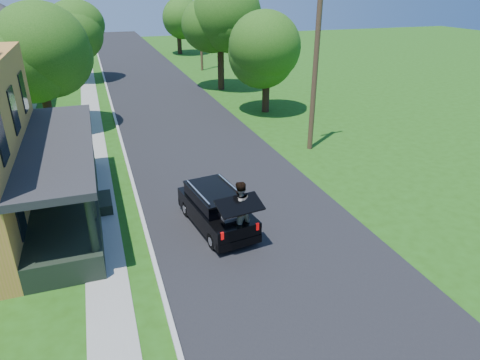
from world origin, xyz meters
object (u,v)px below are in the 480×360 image
object	(u,v)px
skateboarder	(239,207)
tree_right_near	(266,48)
black_suv	(217,209)
utility_pole_near	(316,56)

from	to	relation	value
skateboarder	tree_right_near	xyz separation A→B (m)	(7.46, 16.04, 2.97)
black_suv	tree_right_near	xyz separation A→B (m)	(7.86, 14.53, 3.74)
black_suv	tree_right_near	distance (m)	16.94
black_suv	utility_pole_near	distance (m)	10.76
tree_right_near	utility_pole_near	distance (m)	8.02
skateboarder	utility_pole_near	world-z (taller)	utility_pole_near
skateboarder	utility_pole_near	distance (m)	11.22
black_suv	utility_pole_near	bearing A→B (deg)	33.73
skateboarder	utility_pole_near	bearing A→B (deg)	-144.78
utility_pole_near	skateboarder	bearing A→B (deg)	-142.36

